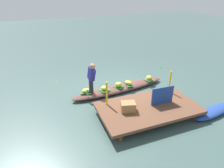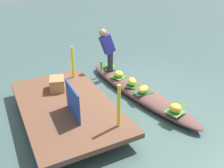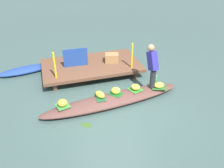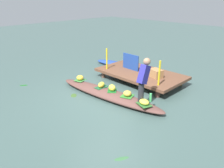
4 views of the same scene
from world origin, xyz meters
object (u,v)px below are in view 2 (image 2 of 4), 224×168
(banana_bunch_3, at_px, (132,82))
(banana_bunch_0, at_px, (110,65))
(market_banner, at_px, (73,102))
(water_bottle, at_px, (101,65))
(vendor_person, at_px, (108,48))
(banana_bunch_4, at_px, (143,89))
(banana_bunch_1, at_px, (119,74))
(produce_crate, at_px, (57,84))
(vendor_boat, at_px, (137,90))
(banana_bunch_2, at_px, (175,108))

(banana_bunch_3, bearing_deg, banana_bunch_0, -1.69)
(market_banner, bearing_deg, water_bottle, -34.89)
(vendor_person, bearing_deg, market_banner, 138.49)
(banana_bunch_4, bearing_deg, banana_bunch_1, 4.55)
(banana_bunch_0, height_order, vendor_person, vendor_person)
(market_banner, distance_m, produce_crate, 1.22)
(banana_bunch_3, relative_size, water_bottle, 1.02)
(banana_bunch_4, bearing_deg, banana_bunch_3, 5.09)
(banana_bunch_1, bearing_deg, vendor_person, 9.24)
(banana_bunch_4, xyz_separation_m, market_banner, (-0.33, 1.83, 0.33))
(vendor_boat, height_order, water_bottle, water_bottle)
(water_bottle, bearing_deg, banana_bunch_1, -165.64)
(market_banner, xyz_separation_m, produce_crate, (1.21, -0.03, -0.16))
(banana_bunch_1, xyz_separation_m, banana_bunch_4, (-1.06, -0.08, 0.00))
(banana_bunch_4, height_order, vendor_person, vendor_person)
(vendor_person, height_order, market_banner, vendor_person)
(water_bottle, bearing_deg, banana_bunch_2, -172.49)
(vendor_boat, height_order, produce_crate, produce_crate)
(banana_bunch_0, bearing_deg, market_banner, 138.60)
(vendor_person, xyz_separation_m, water_bottle, (0.21, 0.10, -0.57))
(market_banner, bearing_deg, produce_crate, 0.37)
(banana_bunch_0, height_order, banana_bunch_4, banana_bunch_4)
(banana_bunch_3, height_order, water_bottle, water_bottle)
(banana_bunch_4, distance_m, vendor_person, 1.68)
(banana_bunch_1, xyz_separation_m, vendor_person, (0.50, 0.08, 0.61))
(banana_bunch_2, height_order, market_banner, market_banner)
(banana_bunch_1, height_order, banana_bunch_2, banana_bunch_2)
(banana_bunch_3, xyz_separation_m, market_banner, (-0.79, 1.79, 0.31))
(water_bottle, bearing_deg, vendor_boat, -167.34)
(banana_bunch_4, bearing_deg, produce_crate, 63.98)
(banana_bunch_3, height_order, banana_bunch_4, banana_bunch_3)
(vendor_boat, xyz_separation_m, vendor_person, (1.20, 0.22, 0.82))
(banana_bunch_4, height_order, produce_crate, produce_crate)
(vendor_person, height_order, water_bottle, vendor_person)
(banana_bunch_4, xyz_separation_m, vendor_person, (1.56, 0.17, 0.61))
(banana_bunch_2, bearing_deg, banana_bunch_0, 2.14)
(banana_bunch_1, bearing_deg, banana_bunch_4, -175.45)
(banana_bunch_0, bearing_deg, banana_bunch_2, -177.86)
(banana_bunch_1, height_order, produce_crate, produce_crate)
(vendor_boat, bearing_deg, water_bottle, 6.65)
(banana_bunch_4, height_order, market_banner, market_banner)
(banana_bunch_2, relative_size, banana_bunch_4, 0.79)
(banana_bunch_0, bearing_deg, banana_bunch_4, -179.92)
(vendor_boat, relative_size, banana_bunch_0, 13.62)
(banana_bunch_0, distance_m, banana_bunch_2, 2.76)
(water_bottle, bearing_deg, vendor_person, -154.52)
(banana_bunch_0, height_order, banana_bunch_3, banana_bunch_3)
(banana_bunch_3, xyz_separation_m, banana_bunch_4, (-0.46, -0.04, -0.02))
(vendor_boat, xyz_separation_m, banana_bunch_2, (-1.36, -0.05, 0.21))
(banana_bunch_1, height_order, banana_bunch_4, banana_bunch_4)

